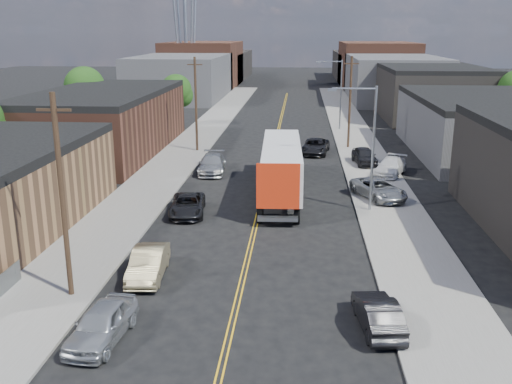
% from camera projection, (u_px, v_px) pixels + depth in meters
% --- Properties ---
extents(ground, '(260.00, 260.00, 0.00)m').
position_uv_depth(ground, '(279.00, 129.00, 75.41)').
color(ground, black).
rests_on(ground, ground).
extents(centerline, '(0.32, 120.00, 0.01)m').
position_uv_depth(centerline, '(273.00, 153.00, 61.03)').
color(centerline, gold).
rests_on(centerline, ground).
extents(sidewalk_left, '(5.00, 140.00, 0.15)m').
position_uv_depth(sidewalk_left, '(185.00, 151.00, 61.72)').
color(sidewalk_left, slate).
rests_on(sidewalk_left, ground).
extents(sidewalk_right, '(5.00, 140.00, 0.15)m').
position_uv_depth(sidewalk_right, '(362.00, 153.00, 60.30)').
color(sidewalk_right, slate).
rests_on(sidewalk_right, ground).
extents(warehouse_brown, '(12.00, 26.00, 6.60)m').
position_uv_depth(warehouse_brown, '(104.00, 121.00, 60.52)').
color(warehouse_brown, '#512C20').
rests_on(warehouse_brown, ground).
extents(industrial_right_b, '(14.00, 24.00, 6.10)m').
position_uv_depth(industrial_right_b, '(484.00, 125.00, 59.50)').
color(industrial_right_b, '#38383A').
rests_on(industrial_right_b, ground).
extents(industrial_right_c, '(14.00, 22.00, 7.60)m').
position_uv_depth(industrial_right_c, '(431.00, 92.00, 84.23)').
color(industrial_right_c, black).
rests_on(industrial_right_c, ground).
extents(skyline_left_a, '(16.00, 30.00, 8.00)m').
position_uv_depth(skyline_left_a, '(182.00, 77.00, 109.38)').
color(skyline_left_a, '#38383A').
rests_on(skyline_left_a, ground).
extents(skyline_right_a, '(16.00, 30.00, 8.00)m').
position_uv_depth(skyline_right_a, '(393.00, 78.00, 106.38)').
color(skyline_right_a, '#38383A').
rests_on(skyline_right_a, ground).
extents(skyline_left_b, '(16.00, 26.00, 10.00)m').
position_uv_depth(skyline_left_b, '(204.00, 64.00, 133.08)').
color(skyline_left_b, '#512C20').
rests_on(skyline_left_b, ground).
extents(skyline_right_b, '(16.00, 26.00, 10.00)m').
position_uv_depth(skyline_right_b, '(377.00, 65.00, 130.08)').
color(skyline_right_b, '#512C20').
rests_on(skyline_right_b, ground).
extents(skyline_left_c, '(16.00, 40.00, 7.00)m').
position_uv_depth(skyline_left_c, '(216.00, 66.00, 152.66)').
color(skyline_left_c, black).
rests_on(skyline_left_c, ground).
extents(skyline_right_c, '(16.00, 40.00, 7.00)m').
position_uv_depth(skyline_right_c, '(367.00, 66.00, 149.66)').
color(skyline_right_c, black).
rests_on(skyline_right_c, ground).
extents(streetlight_near, '(3.39, 0.25, 9.00)m').
position_uv_depth(streetlight_near, '(368.00, 139.00, 39.83)').
color(streetlight_near, gray).
rests_on(streetlight_near, ground).
extents(streetlight_far, '(3.39, 0.25, 9.00)m').
position_uv_depth(streetlight_far, '(338.00, 89.00, 73.39)').
color(streetlight_far, gray).
rests_on(streetlight_far, ground).
extents(utility_pole_left_near, '(1.60, 0.26, 10.00)m').
position_uv_depth(utility_pole_left_near, '(62.00, 197.00, 26.68)').
color(utility_pole_left_near, black).
rests_on(utility_pole_left_near, ground).
extents(utility_pole_left_far, '(1.60, 0.26, 10.00)m').
position_uv_depth(utility_pole_left_far, '(196.00, 104.00, 60.24)').
color(utility_pole_left_far, black).
rests_on(utility_pole_left_far, ground).
extents(utility_pole_right, '(1.60, 0.26, 10.00)m').
position_uv_depth(utility_pole_right, '(350.00, 102.00, 61.89)').
color(utility_pole_right, black).
rests_on(utility_pole_right, ground).
extents(tree_left_mid, '(5.10, 5.04, 8.37)m').
position_uv_depth(tree_left_mid, '(85.00, 90.00, 70.91)').
color(tree_left_mid, black).
rests_on(tree_left_mid, ground).
extents(tree_left_far, '(4.35, 4.20, 6.97)m').
position_uv_depth(tree_left_far, '(177.00, 92.00, 77.13)').
color(tree_left_far, black).
rests_on(tree_left_far, ground).
extents(semi_truck, '(3.29, 16.71, 4.36)m').
position_uv_depth(semi_truck, '(282.00, 163.00, 45.14)').
color(semi_truck, silver).
rests_on(semi_truck, ground).
extents(car_left_a, '(2.30, 4.75, 1.56)m').
position_uv_depth(car_left_a, '(102.00, 324.00, 23.92)').
color(car_left_a, '#B4B7B9').
rests_on(car_left_a, ground).
extents(car_left_b, '(1.98, 4.81, 1.55)m').
position_uv_depth(car_left_b, '(148.00, 264.00, 30.09)').
color(car_left_b, '#827755').
rests_on(car_left_b, ground).
extents(car_left_c, '(2.92, 5.31, 1.41)m').
position_uv_depth(car_left_c, '(187.00, 205.00, 40.39)').
color(car_left_c, black).
rests_on(car_left_c, ground).
extents(car_left_d, '(2.73, 5.85, 1.65)m').
position_uv_depth(car_left_d, '(212.00, 164.00, 52.25)').
color(car_left_d, '#9C9FA1').
rests_on(car_left_d, ground).
extents(car_right_oncoming, '(2.03, 4.55, 1.45)m').
position_uv_depth(car_right_oncoming, '(378.00, 314.00, 24.87)').
color(car_right_oncoming, black).
rests_on(car_right_oncoming, ground).
extents(car_right_lot_a, '(4.49, 5.96, 1.50)m').
position_uv_depth(car_right_lot_a, '(379.00, 189.00, 43.81)').
color(car_right_lot_a, '#959899').
rests_on(car_right_lot_a, sidewalk_right).
extents(car_right_lot_b, '(3.90, 5.56, 1.49)m').
position_uv_depth(car_right_lot_b, '(391.00, 166.00, 50.95)').
color(car_right_lot_b, silver).
rests_on(car_right_lot_b, sidewalk_right).
extents(car_right_lot_c, '(2.45, 4.90, 1.60)m').
position_uv_depth(car_right_lot_c, '(364.00, 156.00, 55.02)').
color(car_right_lot_c, black).
rests_on(car_right_lot_c, sidewalk_right).
extents(car_ahead_truck, '(3.36, 5.95, 1.57)m').
position_uv_depth(car_ahead_truck, '(315.00, 146.00, 60.30)').
color(car_ahead_truck, black).
rests_on(car_ahead_truck, ground).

